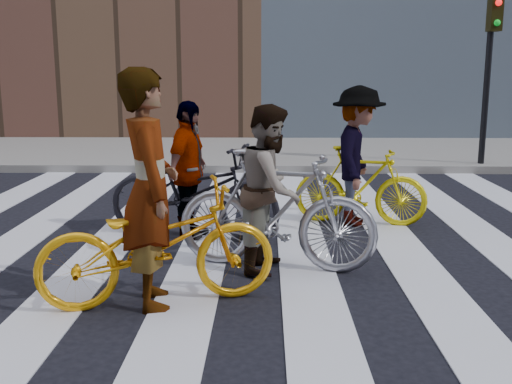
{
  "coord_description": "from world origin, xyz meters",
  "views": [
    {
      "loc": [
        0.14,
        -6.42,
        1.94
      ],
      "look_at": [
        0.02,
        0.3,
        0.58
      ],
      "focal_mm": 42.0,
      "sensor_mm": 36.0,
      "label": 1
    }
  ],
  "objects_px": {
    "bike_dark_rear": "(193,192)",
    "rider_right": "(357,156)",
    "rider_left": "(150,190)",
    "rider_rear": "(188,170)",
    "bike_yellow_right": "(360,186)",
    "bike_silver_mid": "(276,210)",
    "rider_mid": "(271,188)",
    "traffic_signal": "(491,53)",
    "bike_yellow_left": "(157,244)"
  },
  "relations": [
    {
      "from": "bike_dark_rear",
      "to": "rider_right",
      "type": "bearing_deg",
      "value": -56.67
    },
    {
      "from": "rider_left",
      "to": "rider_right",
      "type": "bearing_deg",
      "value": -53.0
    },
    {
      "from": "rider_right",
      "to": "rider_rear",
      "type": "distance_m",
      "value": 2.17
    },
    {
      "from": "bike_yellow_right",
      "to": "rider_rear",
      "type": "xyz_separation_m",
      "value": [
        -2.12,
        -0.67,
        0.3
      ]
    },
    {
      "from": "bike_dark_rear",
      "to": "rider_left",
      "type": "xyz_separation_m",
      "value": [
        -0.1,
        -2.08,
        0.43
      ]
    },
    {
      "from": "bike_dark_rear",
      "to": "rider_right",
      "type": "height_order",
      "value": "rider_right"
    },
    {
      "from": "bike_silver_mid",
      "to": "bike_yellow_right",
      "type": "xyz_separation_m",
      "value": [
        1.11,
        1.8,
        -0.1
      ]
    },
    {
      "from": "bike_silver_mid",
      "to": "bike_yellow_right",
      "type": "distance_m",
      "value": 2.12
    },
    {
      "from": "bike_yellow_right",
      "to": "rider_mid",
      "type": "xyz_separation_m",
      "value": [
        -1.16,
        -1.8,
        0.31
      ]
    },
    {
      "from": "traffic_signal",
      "to": "rider_rear",
      "type": "distance_m",
      "value": 7.25
    },
    {
      "from": "bike_silver_mid",
      "to": "bike_dark_rear",
      "type": "xyz_separation_m",
      "value": [
        -0.96,
        1.14,
        -0.04
      ]
    },
    {
      "from": "bike_silver_mid",
      "to": "rider_left",
      "type": "distance_m",
      "value": 1.47
    },
    {
      "from": "rider_mid",
      "to": "rider_left",
      "type": "bearing_deg",
      "value": 145.66
    },
    {
      "from": "rider_mid",
      "to": "bike_yellow_left",
      "type": "bearing_deg",
      "value": 147.12
    },
    {
      "from": "bike_yellow_left",
      "to": "bike_yellow_right",
      "type": "bearing_deg",
      "value": -53.0
    },
    {
      "from": "bike_yellow_right",
      "to": "rider_rear",
      "type": "height_order",
      "value": "rider_rear"
    },
    {
      "from": "bike_dark_rear",
      "to": "rider_mid",
      "type": "distance_m",
      "value": 1.48
    },
    {
      "from": "bike_silver_mid",
      "to": "rider_mid",
      "type": "xyz_separation_m",
      "value": [
        -0.05,
        0.0,
        0.22
      ]
    },
    {
      "from": "bike_yellow_right",
      "to": "bike_dark_rear",
      "type": "distance_m",
      "value": 2.17
    },
    {
      "from": "bike_yellow_left",
      "to": "bike_yellow_right",
      "type": "distance_m",
      "value": 3.46
    },
    {
      "from": "traffic_signal",
      "to": "rider_mid",
      "type": "height_order",
      "value": "traffic_signal"
    },
    {
      "from": "bike_yellow_left",
      "to": "bike_yellow_right",
      "type": "xyz_separation_m",
      "value": [
        2.12,
        2.74,
        -0.02
      ]
    },
    {
      "from": "bike_yellow_left",
      "to": "rider_rear",
      "type": "height_order",
      "value": "rider_rear"
    },
    {
      "from": "bike_yellow_left",
      "to": "bike_dark_rear",
      "type": "bearing_deg",
      "value": -16.67
    },
    {
      "from": "rider_mid",
      "to": "rider_right",
      "type": "distance_m",
      "value": 2.12
    },
    {
      "from": "bike_yellow_left",
      "to": "bike_dark_rear",
      "type": "xyz_separation_m",
      "value": [
        0.05,
        2.08,
        0.03
      ]
    },
    {
      "from": "traffic_signal",
      "to": "bike_dark_rear",
      "type": "relative_size",
      "value": 1.57
    },
    {
      "from": "bike_yellow_left",
      "to": "rider_mid",
      "type": "xyz_separation_m",
      "value": [
        0.96,
        0.94,
        0.3
      ]
    },
    {
      "from": "bike_silver_mid",
      "to": "rider_left",
      "type": "xyz_separation_m",
      "value": [
        -1.06,
        -0.94,
        0.39
      ]
    },
    {
      "from": "traffic_signal",
      "to": "bike_silver_mid",
      "type": "relative_size",
      "value": 1.66
    },
    {
      "from": "bike_yellow_left",
      "to": "bike_silver_mid",
      "type": "bearing_deg",
      "value": -62.27
    },
    {
      "from": "bike_dark_rear",
      "to": "bike_yellow_left",
      "type": "bearing_deg",
      "value": -166.3
    },
    {
      "from": "bike_yellow_left",
      "to": "rider_left",
      "type": "height_order",
      "value": "rider_left"
    },
    {
      "from": "bike_silver_mid",
      "to": "rider_mid",
      "type": "height_order",
      "value": "rider_mid"
    },
    {
      "from": "bike_silver_mid",
      "to": "rider_mid",
      "type": "distance_m",
      "value": 0.22
    },
    {
      "from": "rider_left",
      "to": "rider_mid",
      "type": "relative_size",
      "value": 1.21
    },
    {
      "from": "rider_mid",
      "to": "rider_right",
      "type": "relative_size",
      "value": 0.92
    },
    {
      "from": "bike_yellow_left",
      "to": "rider_left",
      "type": "bearing_deg",
      "value": 74.64
    },
    {
      "from": "bike_yellow_left",
      "to": "rider_right",
      "type": "xyz_separation_m",
      "value": [
        2.07,
        2.74,
        0.36
      ]
    },
    {
      "from": "bike_yellow_left",
      "to": "bike_silver_mid",
      "type": "xyz_separation_m",
      "value": [
        1.01,
        0.94,
        0.08
      ]
    },
    {
      "from": "bike_dark_rear",
      "to": "rider_left",
      "type": "bearing_deg",
      "value": -167.67
    },
    {
      "from": "rider_right",
      "to": "rider_mid",
      "type": "bearing_deg",
      "value": 161.17
    },
    {
      "from": "bike_yellow_right",
      "to": "traffic_signal",
      "type": "bearing_deg",
      "value": -23.24
    },
    {
      "from": "bike_yellow_right",
      "to": "rider_left",
      "type": "height_order",
      "value": "rider_left"
    },
    {
      "from": "traffic_signal",
      "to": "bike_yellow_right",
      "type": "relative_size",
      "value": 1.98
    },
    {
      "from": "rider_right",
      "to": "rider_left",
      "type": "bearing_deg",
      "value": 155.17
    },
    {
      "from": "bike_yellow_right",
      "to": "rider_right",
      "type": "distance_m",
      "value": 0.38
    },
    {
      "from": "bike_yellow_left",
      "to": "rider_rear",
      "type": "distance_m",
      "value": 2.1
    },
    {
      "from": "traffic_signal",
      "to": "bike_silver_mid",
      "type": "distance_m",
      "value": 7.49
    },
    {
      "from": "bike_yellow_left",
      "to": "rider_left",
      "type": "xyz_separation_m",
      "value": [
        -0.05,
        0.0,
        0.47
      ]
    }
  ]
}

